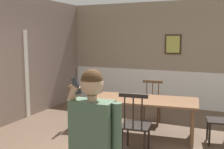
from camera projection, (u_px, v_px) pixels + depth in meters
name	position (u px, v px, depth m)	size (l,w,h in m)	color
room_back_partition	(165.00, 56.00, 7.55)	(5.66, 0.17, 2.89)	gray
dining_table	(145.00, 103.00, 5.28)	(2.10, 1.11, 0.74)	brown
chair_near_window	(79.00, 108.00, 5.72)	(0.49, 0.49, 0.95)	#513823
chair_by_doorway	(221.00, 120.00, 4.91)	(0.47, 0.47, 0.91)	black
chair_at_table_head	(151.00, 103.00, 6.10)	(0.51, 0.51, 0.95)	#513823
chair_opposite_corner	(135.00, 124.00, 4.52)	(0.52, 0.52, 1.05)	black
person_figure	(93.00, 143.00, 2.58)	(0.56, 0.24, 1.65)	#3A493A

